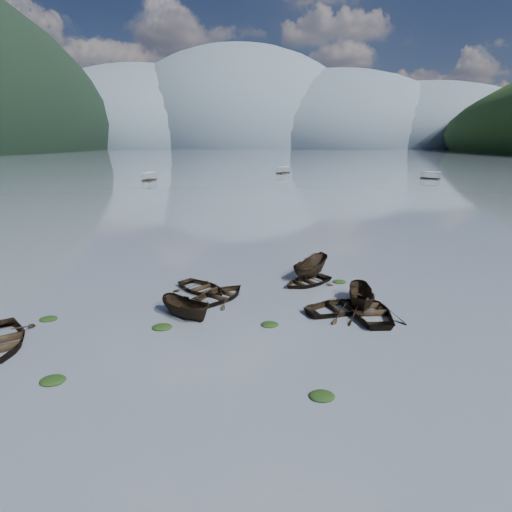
{
  "coord_description": "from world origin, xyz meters",
  "views": [
    {
      "loc": [
        0.78,
        -16.29,
        10.04
      ],
      "look_at": [
        0.0,
        12.0,
        2.0
      ],
      "focal_mm": 28.0,
      "sensor_mm": 36.0,
      "label": 1
    }
  ],
  "objects_px": {
    "rowboat_3": "(369,314)",
    "pontoon_centre": "(283,173)",
    "rowboat_0": "(0,346)",
    "pontoon_left": "(149,181)"
  },
  "relations": [
    {
      "from": "rowboat_3",
      "to": "pontoon_centre",
      "type": "distance_m",
      "value": 116.64
    },
    {
      "from": "rowboat_0",
      "to": "pontoon_left",
      "type": "distance_m",
      "value": 94.88
    },
    {
      "from": "pontoon_left",
      "to": "rowboat_3",
      "type": "bearing_deg",
      "value": -61.93
    },
    {
      "from": "pontoon_left",
      "to": "pontoon_centre",
      "type": "xyz_separation_m",
      "value": [
        38.05,
        28.19,
        0.0
      ]
    },
    {
      "from": "rowboat_0",
      "to": "rowboat_3",
      "type": "xyz_separation_m",
      "value": [
        19.93,
        4.51,
        0.0
      ]
    },
    {
      "from": "pontoon_left",
      "to": "pontoon_centre",
      "type": "height_order",
      "value": "pontoon_centre"
    },
    {
      "from": "pontoon_centre",
      "to": "rowboat_0",
      "type": "bearing_deg",
      "value": -67.35
    },
    {
      "from": "rowboat_0",
      "to": "pontoon_left",
      "type": "relative_size",
      "value": 0.9
    },
    {
      "from": "rowboat_0",
      "to": "rowboat_3",
      "type": "distance_m",
      "value": 20.43
    },
    {
      "from": "rowboat_0",
      "to": "rowboat_3",
      "type": "relative_size",
      "value": 1.02
    }
  ]
}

